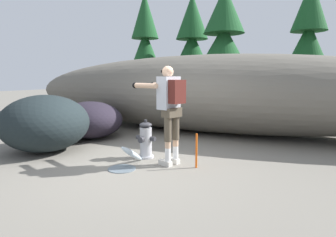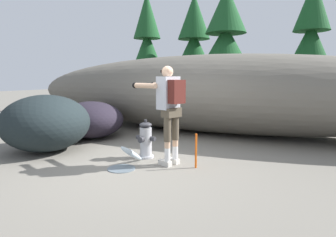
{
  "view_description": "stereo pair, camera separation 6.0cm",
  "coord_description": "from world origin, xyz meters",
  "px_view_note": "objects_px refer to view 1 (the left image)",
  "views": [
    {
      "loc": [
        2.7,
        -4.28,
        1.55
      ],
      "look_at": [
        0.23,
        0.63,
        0.75
      ],
      "focal_mm": 30.41,
      "sensor_mm": 36.0,
      "label": 1
    },
    {
      "loc": [
        2.76,
        -4.25,
        1.55
      ],
      "look_at": [
        0.23,
        0.63,
        0.75
      ],
      "focal_mm": 30.41,
      "sensor_mm": 36.0,
      "label": 2
    }
  ],
  "objects_px": {
    "boulder_large": "(45,123)",
    "boulder_small": "(45,131)",
    "fire_hydrant": "(146,140)",
    "survey_stake": "(196,151)",
    "utility_worker": "(169,103)",
    "boulder_mid": "(90,120)"
  },
  "relations": [
    {
      "from": "fire_hydrant",
      "to": "boulder_small",
      "type": "relative_size",
      "value": 1.01
    },
    {
      "from": "fire_hydrant",
      "to": "survey_stake",
      "type": "xyz_separation_m",
      "value": [
        1.1,
        -0.15,
        -0.04
      ]
    },
    {
      "from": "boulder_small",
      "to": "utility_worker",
      "type": "bearing_deg",
      "value": -6.15
    },
    {
      "from": "utility_worker",
      "to": "survey_stake",
      "type": "relative_size",
      "value": 2.9
    },
    {
      "from": "boulder_mid",
      "to": "survey_stake",
      "type": "xyz_separation_m",
      "value": [
        3.34,
        -1.1,
        -0.17
      ]
    },
    {
      "from": "boulder_small",
      "to": "survey_stake",
      "type": "relative_size",
      "value": 1.23
    },
    {
      "from": "boulder_mid",
      "to": "boulder_small",
      "type": "distance_m",
      "value": 1.13
    },
    {
      "from": "utility_worker",
      "to": "boulder_large",
      "type": "bearing_deg",
      "value": 24.25
    },
    {
      "from": "utility_worker",
      "to": "survey_stake",
      "type": "bearing_deg",
      "value": -158.64
    },
    {
      "from": "fire_hydrant",
      "to": "survey_stake",
      "type": "bearing_deg",
      "value": -7.59
    },
    {
      "from": "boulder_large",
      "to": "boulder_small",
      "type": "relative_size",
      "value": 2.52
    },
    {
      "from": "fire_hydrant",
      "to": "boulder_small",
      "type": "xyz_separation_m",
      "value": [
        -3.05,
        0.21,
        -0.11
      ]
    },
    {
      "from": "fire_hydrant",
      "to": "boulder_mid",
      "type": "xyz_separation_m",
      "value": [
        -2.23,
        0.95,
        0.13
      ]
    },
    {
      "from": "survey_stake",
      "to": "boulder_mid",
      "type": "bearing_deg",
      "value": 161.82
    },
    {
      "from": "boulder_large",
      "to": "boulder_mid",
      "type": "xyz_separation_m",
      "value": [
        -0.09,
        1.46,
        -0.13
      ]
    },
    {
      "from": "boulder_small",
      "to": "boulder_mid",
      "type": "bearing_deg",
      "value": 42.19
    },
    {
      "from": "utility_worker",
      "to": "boulder_small",
      "type": "distance_m",
      "value": 3.77
    },
    {
      "from": "utility_worker",
      "to": "boulder_mid",
      "type": "distance_m",
      "value": 3.11
    },
    {
      "from": "utility_worker",
      "to": "boulder_mid",
      "type": "bearing_deg",
      "value": -4.35
    },
    {
      "from": "boulder_small",
      "to": "survey_stake",
      "type": "height_order",
      "value": "survey_stake"
    },
    {
      "from": "utility_worker",
      "to": "survey_stake",
      "type": "distance_m",
      "value": 0.96
    },
    {
      "from": "fire_hydrant",
      "to": "boulder_mid",
      "type": "height_order",
      "value": "boulder_mid"
    }
  ]
}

